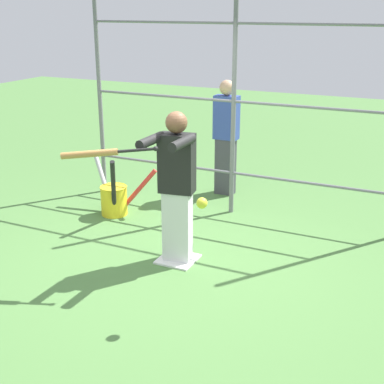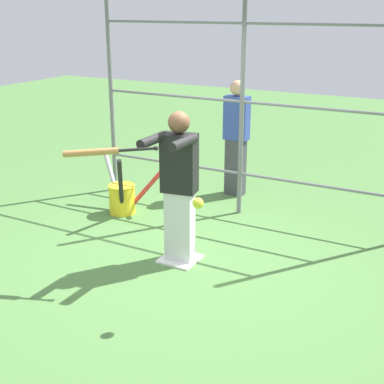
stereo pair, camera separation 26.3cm
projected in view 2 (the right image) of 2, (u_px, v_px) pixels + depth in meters
name	position (u px, v px, depth m)	size (l,w,h in m)	color
ground_plane	(180.00, 260.00, 5.85)	(24.00, 24.00, 0.00)	#4C7A3D
home_plate	(180.00, 259.00, 5.85)	(0.40, 0.40, 0.02)	white
fence_backstop	(242.00, 102.00, 6.69)	(4.11, 0.06, 2.99)	slate
batter	(179.00, 183.00, 5.55)	(0.42, 0.60, 1.64)	silver
baseball_bat_swinging	(99.00, 152.00, 5.10)	(0.87, 0.41, 0.14)	black
softball_in_flight	(198.00, 203.00, 4.51)	(0.10, 0.10, 0.10)	yellow
bat_bucket	(123.00, 197.00, 7.11)	(1.08, 0.79, 0.87)	yellow
bystander_behind_fence	(236.00, 137.00, 7.61)	(0.34, 0.21, 1.66)	#3F3F47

